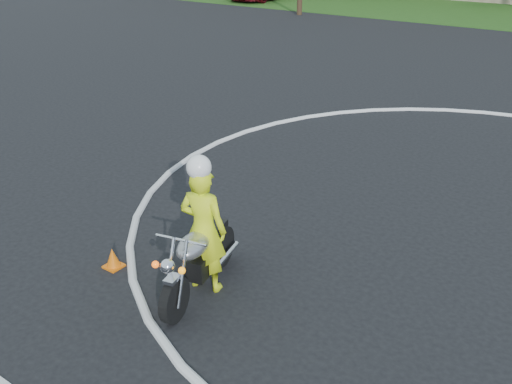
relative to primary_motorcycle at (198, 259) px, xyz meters
The scene contains 3 objects.
ground 3.07m from the primary_motorcycle, 29.54° to the left, with size 120.00×120.00×0.00m, color black.
primary_motorcycle is the anchor object (origin of this frame).
rider_primary_grp 0.44m from the primary_motorcycle, 95.00° to the left, with size 0.71×0.55×1.90m.
Camera 1 is at (1.61, -6.15, 4.39)m, focal length 40.00 mm.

